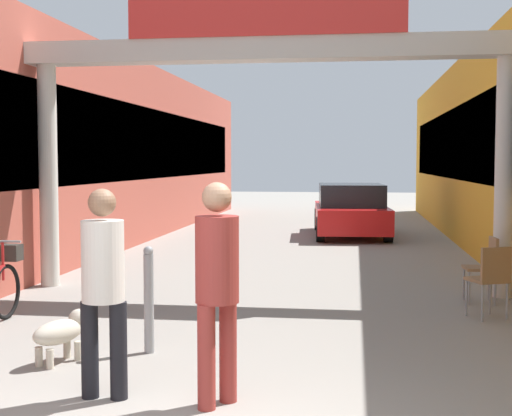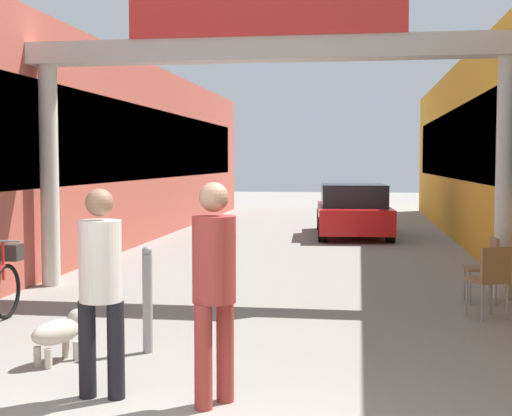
# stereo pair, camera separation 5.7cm
# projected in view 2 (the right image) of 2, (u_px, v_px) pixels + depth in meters

# --- Properties ---
(storefront_left) EXTENTS (3.00, 26.00, 4.24)m
(storefront_left) POSITION_uv_depth(u_px,v_px,m) (64.00, 152.00, 15.61)
(storefront_left) COLOR #B25142
(storefront_left) RESTS_ON ground_plane
(arcade_sign_gateway) EXTENTS (7.40, 0.47, 4.32)m
(arcade_sign_gateway) POSITION_uv_depth(u_px,v_px,m) (267.00, 82.00, 10.26)
(arcade_sign_gateway) COLOR beige
(arcade_sign_gateway) RESTS_ON ground_plane
(pedestrian_with_dog) EXTENTS (0.38, 0.34, 1.70)m
(pedestrian_with_dog) POSITION_uv_depth(u_px,v_px,m) (101.00, 279.00, 5.69)
(pedestrian_with_dog) COLOR black
(pedestrian_with_dog) RESTS_ON ground_plane
(pedestrian_companion) EXTENTS (0.47, 0.47, 1.75)m
(pedestrian_companion) POSITION_uv_depth(u_px,v_px,m) (214.00, 278.00, 5.52)
(pedestrian_companion) COLOR #99332D
(pedestrian_companion) RESTS_ON ground_plane
(dog_on_leash) EXTENTS (0.47, 0.68, 0.48)m
(dog_on_leash) POSITION_uv_depth(u_px,v_px,m) (61.00, 331.00, 6.78)
(dog_on_leash) COLOR beige
(dog_on_leash) RESTS_ON ground_plane
(bollard_post_metal) EXTENTS (0.10, 0.10, 1.07)m
(bollard_post_metal) POSITION_uv_depth(u_px,v_px,m) (148.00, 299.00, 7.09)
(bollard_post_metal) COLOR gray
(bollard_post_metal) RESTS_ON ground_plane
(cafe_chair_wood_nearer) EXTENTS (0.53, 0.53, 0.89)m
(cafe_chair_wood_nearer) POSITION_uv_depth(u_px,v_px,m) (491.00, 275.00, 8.56)
(cafe_chair_wood_nearer) COLOR gray
(cafe_chair_wood_nearer) RESTS_ON ground_plane
(cafe_chair_wood_farther) EXTENTS (0.42, 0.42, 0.89)m
(cafe_chair_wood_farther) POSITION_uv_depth(u_px,v_px,m) (486.00, 263.00, 9.56)
(cafe_chair_wood_farther) COLOR gray
(cafe_chair_wood_farther) RESTS_ON ground_plane
(parked_car_red) EXTENTS (2.03, 4.11, 1.33)m
(parked_car_red) POSITION_uv_depth(u_px,v_px,m) (353.00, 211.00, 18.17)
(parked_car_red) COLOR red
(parked_car_red) RESTS_ON ground_plane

